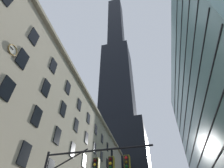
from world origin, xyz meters
The scene contains 2 objects.
station_building centered at (-19.55, 25.40, 12.98)m, with size 17.78×62.81×25.99m.
dark_skyscraper centered at (-15.22, 74.77, 62.68)m, with size 26.43×26.43×212.53m.
Camera 1 is at (1.45, -6.68, 1.87)m, focal length 28.36 mm.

